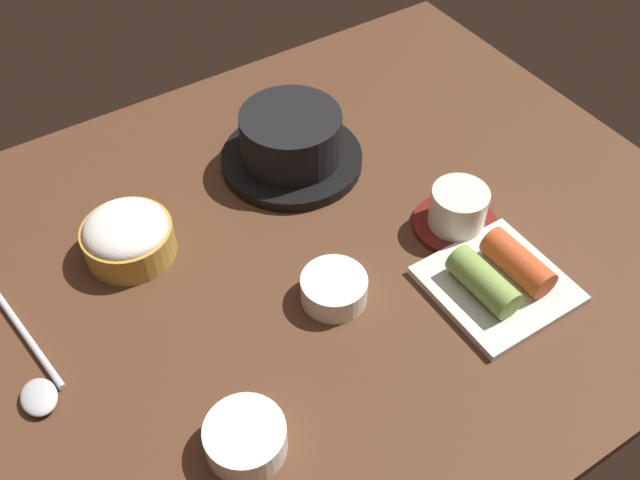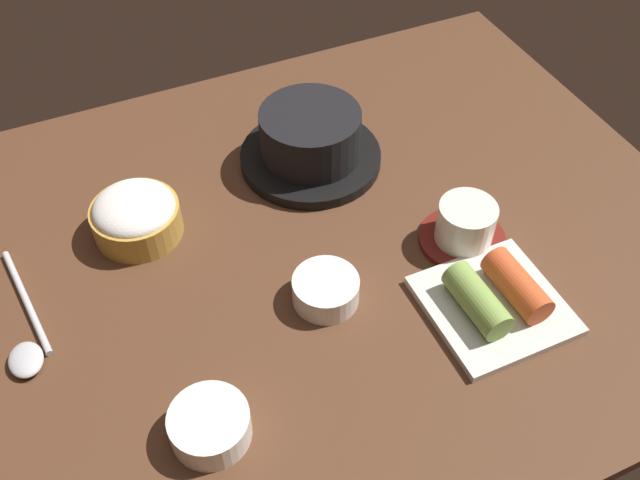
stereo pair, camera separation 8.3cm
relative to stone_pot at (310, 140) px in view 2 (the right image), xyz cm
name	(u,v)px [view 2 (the right image)]	position (x,y,z in cm)	size (l,w,h in cm)	color
dining_table	(298,256)	(-7.85, -14.14, -4.70)	(100.00, 76.00, 2.00)	#4C2D1C
stone_pot	(310,140)	(0.00, 0.00, 0.00)	(18.95, 18.95, 8.09)	black
rice_bowl	(136,215)	(-24.45, -3.28, -0.76)	(10.76, 10.76, 5.98)	#B78C38
tea_cup_with_saucer	(465,227)	(10.91, -20.99, -1.02)	(10.54, 10.54, 5.90)	maroon
banchan_cup_center	(322,290)	(-8.26, -22.14, -1.97)	(7.57, 7.57, 3.23)	white
kimchi_plate	(495,299)	(8.73, -31.04, -2.02)	(14.67, 14.67, 4.60)	silver
side_bowl_near	(210,425)	(-24.91, -32.73, -1.86)	(7.95, 7.95, 3.44)	white
spoon	(26,339)	(-39.69, -14.34, -3.09)	(4.55, 18.86, 1.35)	#B7B7BC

